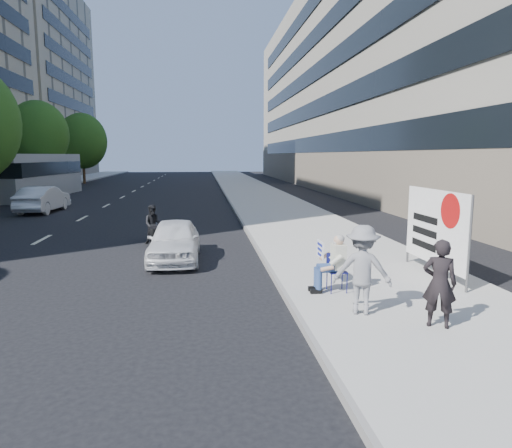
{
  "coord_description": "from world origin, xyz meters",
  "views": [
    {
      "loc": [
        -0.35,
        -9.99,
        3.2
      ],
      "look_at": [
        1.1,
        2.36,
        1.32
      ],
      "focal_mm": 32.0,
      "sensor_mm": 36.0,
      "label": 1
    }
  ],
  "objects": [
    {
      "name": "ground",
      "position": [
        0.0,
        0.0,
        0.0
      ],
      "size": [
        160.0,
        160.0,
        0.0
      ],
      "primitive_type": "plane",
      "color": "black",
      "rests_on": "ground"
    },
    {
      "name": "white_sedan_near",
      "position": [
        -1.23,
        3.88,
        0.63
      ],
      "size": [
        1.53,
        3.73,
        1.26
      ],
      "primitive_type": "imported",
      "rotation": [
        0.0,
        0.0,
        -0.01
      ],
      "color": "white",
      "rests_on": "ground"
    },
    {
      "name": "white_sedan_mid",
      "position": [
        -9.35,
        17.0,
        0.73
      ],
      "size": [
        1.84,
        4.55,
        1.47
      ],
      "primitive_type": "imported",
      "rotation": [
        0.0,
        0.0,
        3.08
      ],
      "color": "silver",
      "rests_on": "ground"
    },
    {
      "name": "tree_far_e",
      "position": [
        -13.7,
        44.0,
        4.78
      ],
      "size": [
        5.4,
        5.4,
        7.89
      ],
      "color": "#382616",
      "rests_on": "ground"
    },
    {
      "name": "jogger",
      "position": [
        2.68,
        -1.73,
        1.02
      ],
      "size": [
        1.27,
        0.98,
        1.74
      ],
      "primitive_type": "imported",
      "rotation": [
        0.0,
        0.0,
        2.8
      ],
      "color": "gray",
      "rests_on": "near_sidewalk"
    },
    {
      "name": "pedestrian_woman",
      "position": [
        3.81,
        -2.58,
        0.95
      ],
      "size": [
        0.69,
        0.61,
        1.6
      ],
      "primitive_type": "imported",
      "rotation": [
        0.0,
        0.0,
        2.67
      ],
      "color": "black",
      "rests_on": "near_sidewalk"
    },
    {
      "name": "protest_banner",
      "position": [
        5.48,
        0.78,
        1.4
      ],
      "size": [
        0.08,
        3.06,
        2.2
      ],
      "color": "#4C4C4C",
      "rests_on": "near_sidewalk"
    },
    {
      "name": "seated_protester",
      "position": [
        2.52,
        -0.26,
        0.87
      ],
      "size": [
        0.83,
        1.12,
        1.31
      ],
      "color": "navy",
      "rests_on": "near_sidewalk"
    },
    {
      "name": "motorcycle",
      "position": [
        -2.15,
        6.74,
        0.64
      ],
      "size": [
        0.74,
        2.05,
        1.42
      ],
      "rotation": [
        0.0,
        0.0,
        0.09
      ],
      "color": "black",
      "rests_on": "ground"
    },
    {
      "name": "near_building",
      "position": [
        17.0,
        32.0,
        10.0
      ],
      "size": [
        14.0,
        70.0,
        20.0
      ],
      "primitive_type": "cube",
      "color": "gray",
      "rests_on": "ground"
    },
    {
      "name": "bus",
      "position": [
        -13.0,
        26.98,
        1.64
      ],
      "size": [
        3.61,
        12.24,
        3.3
      ],
      "rotation": [
        0.0,
        0.0,
        -0.09
      ],
      "color": "gray",
      "rests_on": "ground"
    },
    {
      "name": "tree_far_d",
      "position": [
        -13.7,
        30.0,
        4.89
      ],
      "size": [
        4.8,
        4.8,
        7.65
      ],
      "color": "#382616",
      "rests_on": "ground"
    },
    {
      "name": "near_sidewalk",
      "position": [
        4.0,
        20.0,
        0.07
      ],
      "size": [
        5.0,
        120.0,
        0.15
      ],
      "primitive_type": "cube",
      "color": "#ABA8A0",
      "rests_on": "ground"
    }
  ]
}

